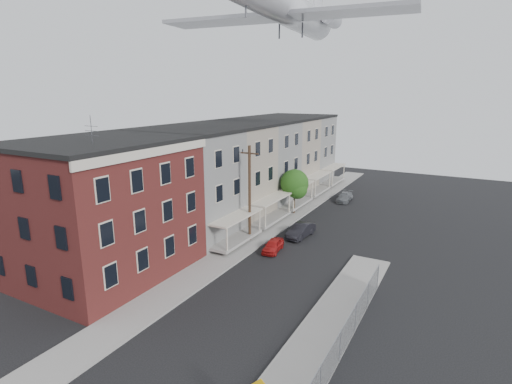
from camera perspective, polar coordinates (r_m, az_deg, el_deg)
ground at (r=21.99m, az=-12.21°, el=-24.37°), size 120.00×120.00×0.00m
sidewalk_left at (r=42.77m, az=3.18°, el=-4.40°), size 3.00×62.00×0.12m
sidewalk_right at (r=23.92m, az=8.87°, el=-20.50°), size 3.00×26.00×0.12m
curb_left at (r=42.21m, az=4.96°, el=-4.67°), size 0.15×62.00×0.14m
curb_right at (r=24.33m, az=5.47°, el=-19.69°), size 0.15×26.00×0.14m
corner_building at (r=31.99m, az=-20.98°, el=-2.14°), size 10.31×12.30×12.15m
row_house_a at (r=38.57m, az=-10.29°, el=1.17°), size 11.98×7.00×10.30m
row_house_b at (r=44.12m, az=-4.63°, el=2.96°), size 11.98×7.00×10.30m
row_house_c at (r=50.03m, az=-0.25°, el=4.32°), size 11.98×7.00×10.30m
row_house_d at (r=56.19m, az=3.19°, el=5.37°), size 11.98×7.00×10.30m
row_house_e at (r=62.53m, az=5.96°, el=6.19°), size 11.98×7.00×10.30m
chainlink_fence at (r=22.25m, az=11.92°, el=-20.67°), size 0.06×18.06×1.90m
utility_pole at (r=36.40m, az=-0.92°, el=-0.10°), size 1.80×0.26×9.00m
street_tree at (r=45.23m, az=5.63°, el=1.04°), size 3.22×3.20×5.20m
car_near at (r=35.28m, az=2.45°, el=-7.65°), size 1.66×3.29×1.07m
car_mid at (r=38.81m, az=6.41°, el=-5.49°), size 1.73×4.08×1.31m
car_far at (r=52.33m, az=12.57°, el=-0.71°), size 1.79×3.95×1.12m
airplane at (r=40.85m, az=4.87°, el=24.61°), size 23.14×26.42×7.62m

